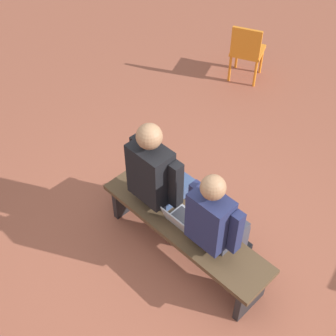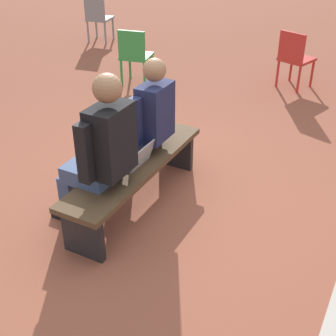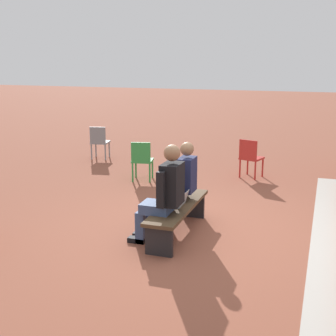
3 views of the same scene
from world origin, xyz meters
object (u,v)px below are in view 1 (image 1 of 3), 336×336
Objects in this scene: person_student at (217,222)px; person_adult at (160,176)px; bench at (184,231)px; laptop at (183,221)px; plastic_chair_far_left at (247,49)px.

person_adult is (0.70, -0.01, 0.04)m from person_student.
person_adult is (0.39, -0.07, 0.39)m from bench.
laptop is at bearing 13.57° from person_student.
person_adult is 0.46m from laptop.
laptop is at bearing 36.39° from bench.
bench is 0.56m from person_adult.
bench is 1.36× the size of person_student.
plastic_chair_far_left is at bearing -61.97° from bench.
person_student is 3.20m from plastic_chair_far_left.
bench is at bearing -143.61° from laptop.
bench is 3.09m from plastic_chair_far_left.
laptop is at bearing 117.65° from plastic_chair_far_left.
person_adult is at bearing 111.71° from plastic_chair_far_left.
person_student is at bearing 123.48° from plastic_chair_far_left.
person_adult is 4.41× the size of laptop.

